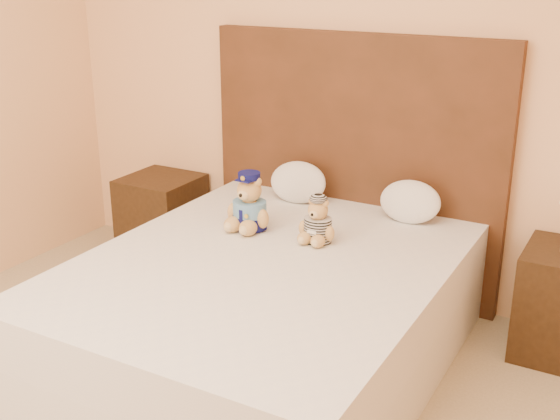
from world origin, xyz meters
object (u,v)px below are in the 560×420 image
object	(u,v)px
teddy_prisoner	(318,220)
nightstand_left	(162,218)
pillow_left	(298,180)
bed	(266,313)
teddy_police	(250,201)
pillow_right	(410,200)

from	to	relation	value
teddy_prisoner	nightstand_left	bearing A→B (deg)	162.52
pillow_left	teddy_prisoner	bearing A→B (deg)	-53.24
pillow_left	bed	bearing A→B (deg)	-72.23
bed	nightstand_left	world-z (taller)	same
teddy_police	teddy_prisoner	distance (m)	0.39
nightstand_left	pillow_left	distance (m)	1.06
pillow_left	teddy_police	bearing A→B (deg)	-90.97
teddy_prisoner	pillow_left	size ratio (longest dim) A/B	0.66
bed	pillow_left	bearing A→B (deg)	107.77
bed	teddy_police	bearing A→B (deg)	131.26
nightstand_left	teddy_prisoner	xyz separation A→B (m)	(1.36, -0.47, 0.39)
pillow_right	teddy_police	bearing A→B (deg)	-142.86
pillow_left	nightstand_left	bearing A→B (deg)	-178.25
nightstand_left	pillow_right	size ratio (longest dim) A/B	1.65
nightstand_left	teddy_prisoner	world-z (taller)	teddy_prisoner
teddy_police	pillow_right	size ratio (longest dim) A/B	0.90
nightstand_left	pillow_left	bearing A→B (deg)	1.75
pillow_left	pillow_right	distance (m)	0.67
teddy_prisoner	pillow_right	distance (m)	0.58
bed	teddy_prisoner	bearing A→B (deg)	71.44
teddy_prisoner	pillow_left	world-z (taller)	pillow_left
nightstand_left	pillow_left	world-z (taller)	pillow_left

